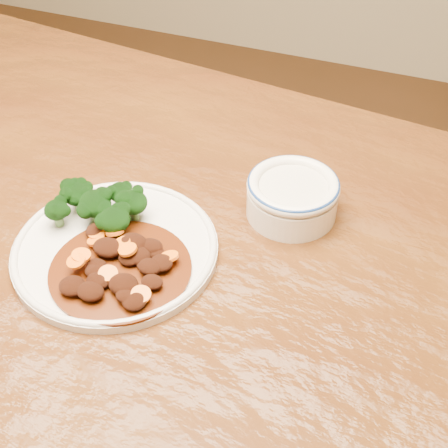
% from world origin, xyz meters
% --- Properties ---
extents(dining_table, '(1.60, 1.08, 0.75)m').
position_xyz_m(dining_table, '(0.00, 0.00, 0.67)').
color(dining_table, '#502C0E').
rests_on(dining_table, ground).
extents(dinner_plate, '(0.28, 0.28, 0.02)m').
position_xyz_m(dinner_plate, '(0.04, -0.06, 0.76)').
color(dinner_plate, silver).
rests_on(dinner_plate, dining_table).
extents(broccoli_florets, '(0.13, 0.10, 0.05)m').
position_xyz_m(broccoli_florets, '(-0.01, -0.02, 0.79)').
color(broccoli_florets, '#568243').
rests_on(broccoli_florets, dinner_plate).
extents(mince_stew, '(0.18, 0.18, 0.03)m').
position_xyz_m(mince_stew, '(0.07, -0.10, 0.77)').
color(mince_stew, '#4C1D08').
rests_on(mince_stew, dinner_plate).
extents(dip_bowl, '(0.13, 0.13, 0.06)m').
position_xyz_m(dip_bowl, '(0.24, 0.10, 0.78)').
color(dip_bowl, white).
rests_on(dip_bowl, dining_table).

